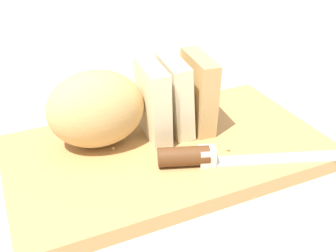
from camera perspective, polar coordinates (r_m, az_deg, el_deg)
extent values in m
plane|color=beige|center=(0.56, 0.00, -4.52)|extent=(3.00, 3.00, 0.00)
cube|color=tan|center=(0.55, 0.00, -3.63)|extent=(0.43, 0.25, 0.02)
ellipsoid|color=tan|center=(0.53, -10.12, 2.37)|extent=(0.13, 0.10, 0.10)
cube|color=beige|center=(0.55, -2.19, 3.58)|extent=(0.03, 0.09, 0.11)
cube|color=beige|center=(0.56, 0.91, 4.47)|extent=(0.04, 0.09, 0.11)
cube|color=tan|center=(0.57, 4.26, 4.86)|extent=(0.04, 0.09, 0.10)
cube|color=silver|center=(0.54, 17.36, -4.29)|extent=(0.22, 0.09, 0.00)
cylinder|color=#593319|center=(0.50, 1.97, -4.36)|extent=(0.07, 0.04, 0.02)
cube|color=silver|center=(0.51, 5.57, -4.26)|extent=(0.03, 0.03, 0.02)
sphere|color=tan|center=(0.54, -7.75, -3.14)|extent=(0.00, 0.00, 0.00)
sphere|color=tan|center=(0.54, 8.49, -3.26)|extent=(0.01, 0.01, 0.01)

